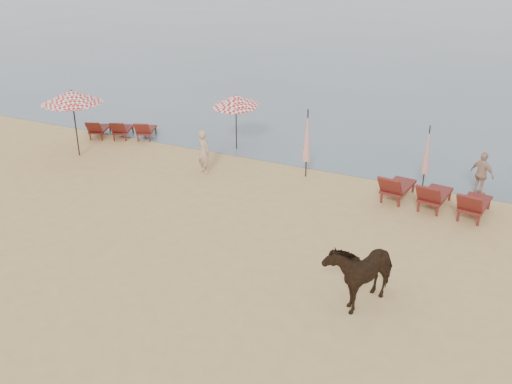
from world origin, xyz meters
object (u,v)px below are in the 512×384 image
(cow, at_px, (361,269))
(beachgoer_left, at_px, (204,152))
(umbrella_closed_left, at_px, (307,136))
(beachgoer_right_b, at_px, (482,174))
(umbrella_open_left_a, at_px, (72,97))
(lounger_cluster_right, at_px, (433,195))
(umbrella_closed_right, at_px, (427,150))
(umbrella_open_left_b, at_px, (236,100))
(lounger_cluster_left, at_px, (122,129))

(cow, relative_size, beachgoer_left, 1.18)
(umbrella_closed_left, bearing_deg, beachgoer_left, -159.21)
(beachgoer_right_b, bearing_deg, beachgoer_left, 43.97)
(umbrella_open_left_a, height_order, umbrella_closed_left, umbrella_open_left_a)
(lounger_cluster_right, bearing_deg, umbrella_closed_left, 177.09)
(umbrella_closed_right, bearing_deg, cow, -90.28)
(cow, height_order, beachgoer_right_b, cow)
(umbrella_open_left_a, distance_m, umbrella_open_left_b, 6.21)
(lounger_cluster_left, bearing_deg, cow, -51.73)
(lounger_cluster_left, xyz_separation_m, beachgoer_right_b, (14.35, 0.45, 0.34))
(lounger_cluster_left, bearing_deg, lounger_cluster_right, -27.89)
(umbrella_open_left_b, relative_size, umbrella_closed_right, 1.05)
(umbrella_open_left_b, relative_size, beachgoer_right_b, 1.57)
(lounger_cluster_right, relative_size, beachgoer_right_b, 2.25)
(umbrella_closed_left, bearing_deg, lounger_cluster_right, -9.63)
(lounger_cluster_right, relative_size, umbrella_open_left_b, 1.44)
(cow, distance_m, beachgoer_left, 9.03)
(lounger_cluster_right, relative_size, umbrella_closed_left, 1.35)
(umbrella_closed_left, height_order, beachgoer_right_b, umbrella_closed_left)
(lounger_cluster_right, bearing_deg, umbrella_open_left_a, -168.60)
(beachgoer_left, bearing_deg, cow, 168.14)
(beachgoer_left, bearing_deg, lounger_cluster_left, 3.98)
(lounger_cluster_left, distance_m, lounger_cluster_right, 13.22)
(umbrella_closed_right, relative_size, cow, 1.15)
(umbrella_open_left_b, xyz_separation_m, umbrella_closed_left, (3.59, -1.50, -0.49))
(umbrella_closed_left, height_order, umbrella_closed_right, umbrella_closed_left)
(lounger_cluster_left, distance_m, cow, 14.42)
(cow, bearing_deg, umbrella_open_left_b, 152.63)
(umbrella_closed_left, bearing_deg, umbrella_closed_right, 11.78)
(umbrella_open_left_b, relative_size, cow, 1.22)
(beachgoer_left, height_order, beachgoer_right_b, beachgoer_left)
(umbrella_closed_left, bearing_deg, beachgoer_right_b, 10.09)
(umbrella_closed_right, height_order, cow, umbrella_closed_right)
(beachgoer_right_b, bearing_deg, umbrella_open_left_b, 26.81)
(beachgoer_left, bearing_deg, lounger_cluster_right, -152.42)
(umbrella_closed_right, bearing_deg, lounger_cluster_right, -69.63)
(umbrella_closed_right, distance_m, beachgoer_left, 7.69)
(cow, xyz_separation_m, beachgoer_left, (-7.34, 5.27, 0.00))
(lounger_cluster_left, xyz_separation_m, umbrella_closed_right, (12.56, 0.25, 0.95))
(lounger_cluster_right, height_order, beachgoer_left, beachgoer_left)
(lounger_cluster_right, height_order, cow, cow)
(lounger_cluster_right, height_order, umbrella_closed_right, umbrella_closed_right)
(umbrella_open_left_a, distance_m, umbrella_closed_right, 13.07)
(umbrella_open_left_a, bearing_deg, cow, 4.44)
(umbrella_closed_right, xyz_separation_m, beachgoer_left, (-7.38, -2.12, -0.54))
(umbrella_closed_right, xyz_separation_m, cow, (-0.04, -7.39, -0.55))
(lounger_cluster_left, relative_size, beachgoer_left, 1.88)
(lounger_cluster_left, relative_size, umbrella_closed_right, 1.38)
(umbrella_open_left_b, bearing_deg, lounger_cluster_left, 177.75)
(lounger_cluster_right, distance_m, beachgoer_right_b, 2.17)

